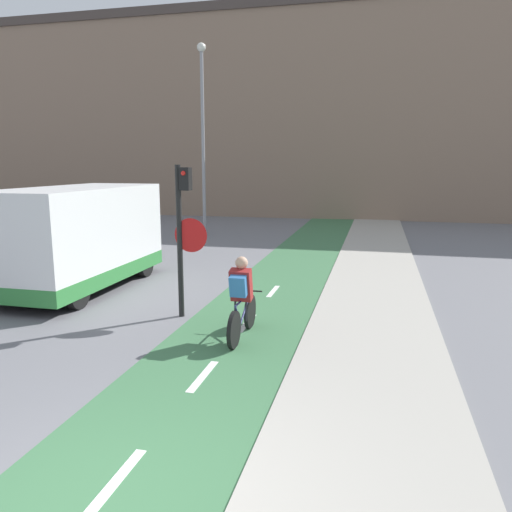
{
  "coord_description": "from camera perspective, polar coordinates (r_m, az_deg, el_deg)",
  "views": [
    {
      "loc": [
        2.34,
        -3.39,
        3.05
      ],
      "look_at": [
        0.0,
        6.25,
        1.2
      ],
      "focal_mm": 35.0,
      "sensor_mm": 36.0,
      "label": 1
    }
  ],
  "objects": [
    {
      "name": "traffic_light_pole",
      "position": [
        9.86,
        -8.31,
        3.63
      ],
      "size": [
        0.67,
        0.25,
        3.02
      ],
      "color": "black",
      "rests_on": "ground_plane"
    },
    {
      "name": "street_lamp_far",
      "position": [
        21.4,
        -6.11,
        14.9
      ],
      "size": [
        0.36,
        0.36,
        7.82
      ],
      "color": "gray",
      "rests_on": "ground_plane"
    },
    {
      "name": "van",
      "position": [
        12.88,
        -19.59,
        1.79
      ],
      "size": [
        2.1,
        4.91,
        2.49
      ],
      "color": "white",
      "rests_on": "ground_plane"
    },
    {
      "name": "building_row_background",
      "position": [
        30.37,
        9.53,
        15.72
      ],
      "size": [
        60.0,
        5.2,
        11.7
      ],
      "color": "#89705B",
      "rests_on": "ground_plane"
    },
    {
      "name": "cyclist_near",
      "position": [
        8.71,
        -1.67,
        -5.06
      ],
      "size": [
        0.46,
        1.72,
        1.47
      ],
      "color": "black",
      "rests_on": "ground_plane"
    }
  ]
}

